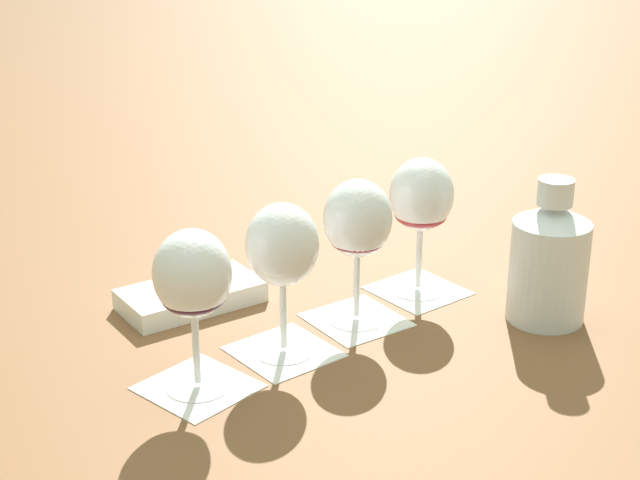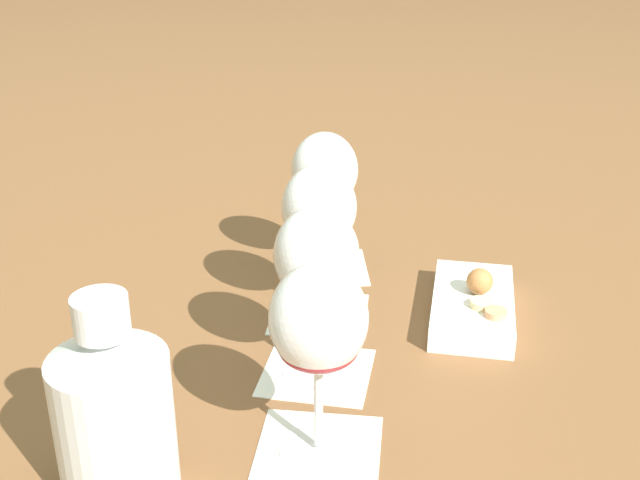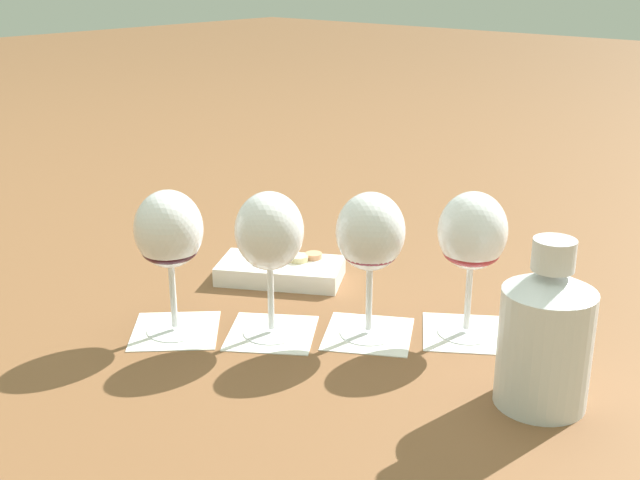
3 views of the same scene
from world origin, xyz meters
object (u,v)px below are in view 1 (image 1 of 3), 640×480
wine_glass_0 (421,201)px  wine_glass_1 (358,225)px  wine_glass_2 (282,252)px  snack_dish (191,294)px  wine_glass_3 (193,281)px  ceramic_vase (549,260)px

wine_glass_0 → wine_glass_1: size_ratio=1.00×
wine_glass_0 → wine_glass_1: 0.12m
wine_glass_1 → wine_glass_2: bearing=-50.0°
wine_glass_2 → snack_dish: size_ratio=0.91×
wine_glass_3 → wine_glass_0: bearing=130.1°
wine_glass_3 → snack_dish: wine_glass_3 is taller
wine_glass_0 → snack_dish: 0.32m
wine_glass_0 → snack_dish: bearing=-85.6°
wine_glass_2 → wine_glass_3: (0.07, -0.10, -0.00)m
wine_glass_1 → ceramic_vase: (0.01, 0.24, -0.05)m
wine_glass_1 → snack_dish: bearing=-106.0°
wine_glass_3 → ceramic_vase: bearing=108.7°
wine_glass_0 → wine_glass_3: bearing=-49.9°
wine_glass_1 → wine_glass_2: size_ratio=1.00×
wine_glass_0 → snack_dish: (0.02, -0.30, -0.11)m
wine_glass_2 → snack_dish: bearing=-140.0°
wine_glass_3 → wine_glass_2: bearing=128.0°
ceramic_vase → wine_glass_0: bearing=-122.2°
wine_glass_1 → wine_glass_2: (0.08, -0.09, 0.00)m
wine_glass_1 → ceramic_vase: size_ratio=0.99×
wine_glass_0 → snack_dish: size_ratio=0.91×
wine_glass_2 → ceramic_vase: size_ratio=0.99×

